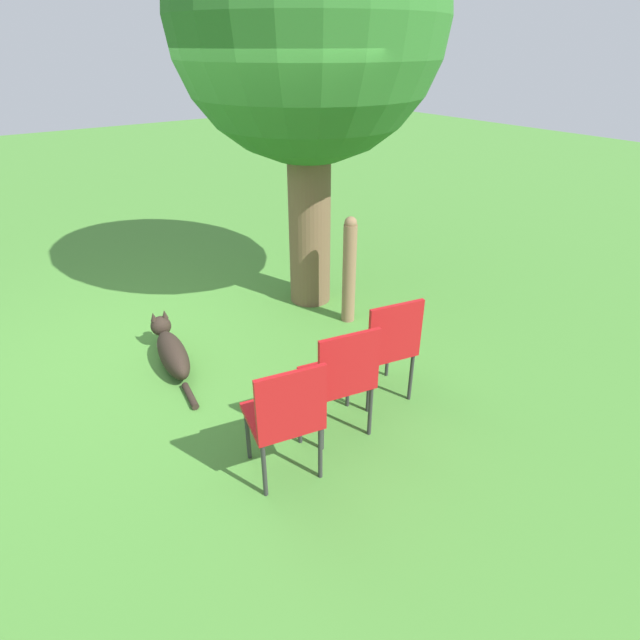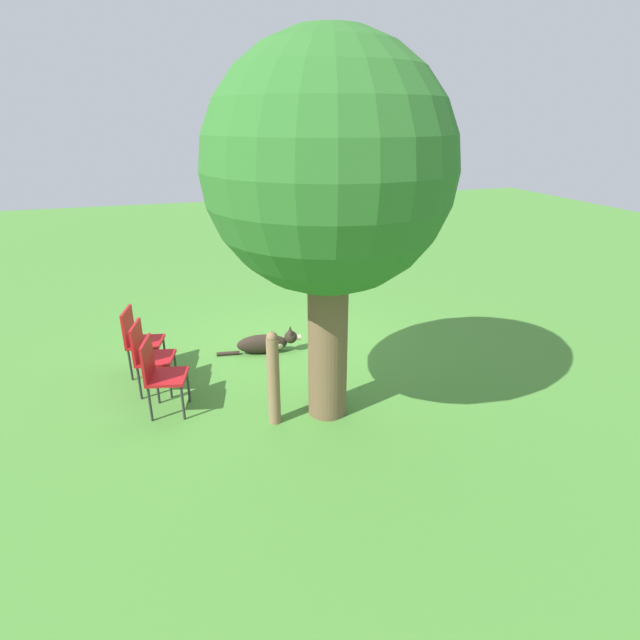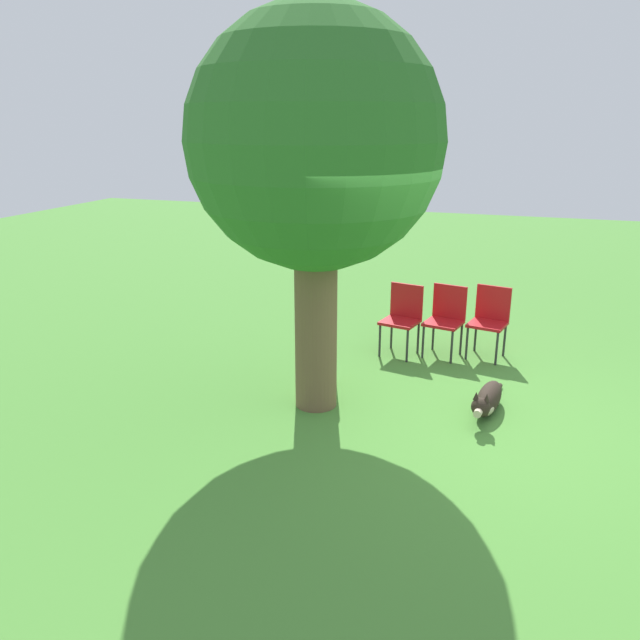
# 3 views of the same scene
# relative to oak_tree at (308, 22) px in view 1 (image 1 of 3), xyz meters

# --- Properties ---
(ground_plane) EXTENTS (30.00, 30.00, 0.00)m
(ground_plane) POSITION_rel_oak_tree_xyz_m (0.08, -1.41, -2.69)
(ground_plane) COLOR #478433
(oak_tree) EXTENTS (2.47, 2.47, 3.97)m
(oak_tree) POSITION_rel_oak_tree_xyz_m (0.00, 0.00, 0.00)
(oak_tree) COLOR brown
(oak_tree) RESTS_ON ground_plane
(dog) EXTENTS (1.22, 0.32, 0.38)m
(dog) POSITION_rel_oak_tree_xyz_m (0.35, -1.76, -2.54)
(dog) COLOR #2D231C
(dog) RESTS_ON ground_plane
(fence_post) EXTENTS (0.13, 0.13, 1.11)m
(fence_post) POSITION_rel_oak_tree_xyz_m (0.63, 0.03, -2.13)
(fence_post) COLOR #846647
(fence_post) RESTS_ON ground_plane
(red_chair_0) EXTENTS (0.50, 0.52, 0.91)m
(red_chair_0) POSITION_rel_oak_tree_xyz_m (2.07, -1.64, -2.16)
(red_chair_0) COLOR #B21419
(red_chair_0) RESTS_ON ground_plane
(red_chair_1) EXTENTS (0.50, 0.52, 0.91)m
(red_chair_1) POSITION_rel_oak_tree_xyz_m (1.95, -1.10, -2.16)
(red_chair_1) COLOR #B21419
(red_chair_1) RESTS_ON ground_plane
(red_chair_2) EXTENTS (0.50, 0.52, 0.91)m
(red_chair_2) POSITION_rel_oak_tree_xyz_m (1.82, -0.56, -2.16)
(red_chair_2) COLOR #B21419
(red_chair_2) RESTS_ON ground_plane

